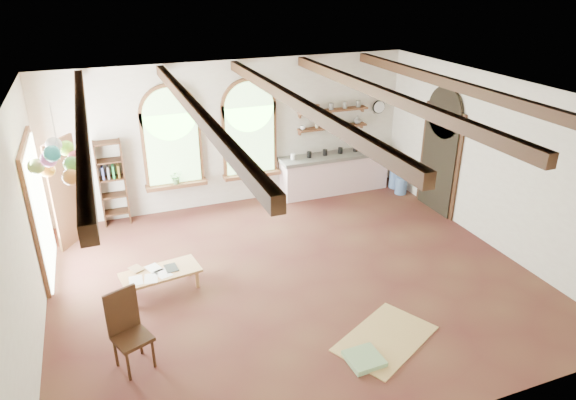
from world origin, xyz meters
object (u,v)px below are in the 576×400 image
kitchen_counter (334,173)px  balloon_cluster (60,161)px  coffee_table (161,274)px  side_chair (133,346)px

kitchen_counter → balloon_cluster: 6.46m
kitchen_counter → coffee_table: 5.29m
balloon_cluster → side_chair: bearing=-73.7°
side_chair → coffee_table: bearing=70.1°
coffee_table → side_chair: bearing=-109.9°
side_chair → balloon_cluster: 2.93m
coffee_table → side_chair: size_ratio=1.19×
coffee_table → balloon_cluster: balloon_cluster is taller
kitchen_counter → coffee_table: size_ratio=1.99×
side_chair → balloon_cluster: balloon_cluster is taller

